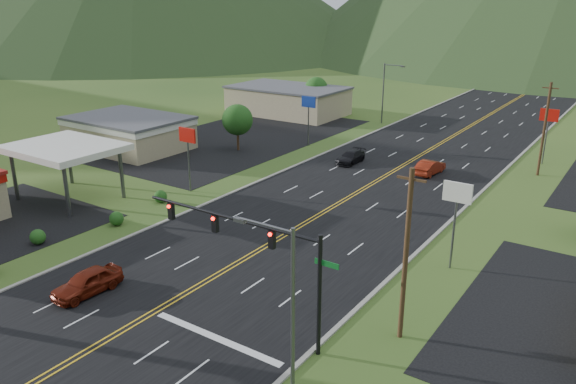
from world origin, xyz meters
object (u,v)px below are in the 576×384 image
Objects in this scene: streetlight_east at (287,305)px; streetlight_west at (385,89)px; traffic_signal at (257,246)px; car_dark_mid at (351,157)px; car_red_near at (87,283)px; gas_canopy at (65,149)px; car_red_far at (430,167)px.

streetlight_west is (-22.86, 60.00, 0.00)m from streetlight_east.
car_dark_mid is at bearing 109.57° from traffic_signal.
car_red_near is at bearing -166.61° from traffic_signal.
traffic_signal is at bearing -15.70° from gas_canopy.
car_red_far is (15.35, -21.30, -4.40)m from streetlight_west.
traffic_signal reaches higher than car_red_far.
streetlight_west is at bearing 77.87° from gas_canopy.
streetlight_east is 0.90× the size of gas_canopy.
gas_canopy is 2.13× the size of car_red_near.
car_dark_mid is 0.99× the size of car_red_far.
car_red_near is 36.57m from car_dark_mid.
car_red_far reaches higher than car_dark_mid.
streetlight_west is 59.31m from car_red_near.
streetlight_west is 1.93× the size of car_dark_mid.
gas_canopy is at bearing -102.13° from streetlight_west.
streetlight_east is 35.28m from gas_canopy.
car_red_far is at bearing 100.98° from streetlight_east.
streetlight_east reaches higher than traffic_signal.
car_red_near is 38.54m from car_red_far.
car_red_near is at bearing -83.76° from streetlight_west.
streetlight_west is 1.92× the size of car_red_near.
streetlight_west is at bearing -49.18° from car_red_far.
car_dark_mid is at bearing -74.52° from streetlight_west.
traffic_signal is 1.31× the size of gas_canopy.
streetlight_west is at bearing 99.15° from car_red_near.
streetlight_west reaches higher than traffic_signal.
traffic_signal reaches higher than car_dark_mid.
streetlight_east is at bearing -69.14° from streetlight_west.
traffic_signal is 2.77× the size of car_red_far.
streetlight_west is 49.10m from gas_canopy.
streetlight_east is 1.00× the size of streetlight_west.
traffic_signal is at bearing 16.30° from car_red_near.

